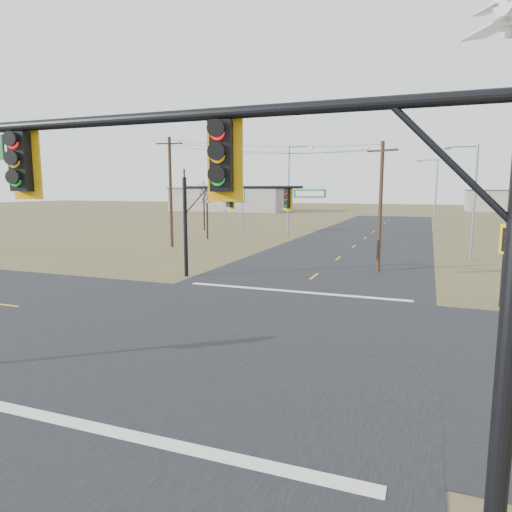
{
  "coord_description": "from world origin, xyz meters",
  "views": [
    {
      "loc": [
        6.45,
        -15.23,
        5.38
      ],
      "look_at": [
        0.31,
        1.0,
        2.83
      ],
      "focal_mm": 32.0,
      "sensor_mm": 36.0,
      "label": 1
    }
  ],
  "objects_px": {
    "pedestal_signal_ne": "(506,246)",
    "bare_tree_a": "(207,194)",
    "streetlight_c": "(291,186)",
    "mast_arm_near": "(240,203)",
    "highway_sign": "(234,200)",
    "utility_pole_far": "(171,191)",
    "streetlight_b": "(434,191)",
    "bare_tree_b": "(204,189)",
    "mast_arm_far": "(234,206)",
    "streetlight_a": "(472,196)",
    "utility_pole_near": "(380,204)"
  },
  "relations": [
    {
      "from": "utility_pole_near",
      "to": "streetlight_c",
      "type": "distance_m",
      "value": 23.53
    },
    {
      "from": "pedestal_signal_ne",
      "to": "bare_tree_b",
      "type": "distance_m",
      "value": 44.16
    },
    {
      "from": "highway_sign",
      "to": "bare_tree_a",
      "type": "xyz_separation_m",
      "value": [
        0.16,
        -7.59,
        0.87
      ]
    },
    {
      "from": "utility_pole_far",
      "to": "streetlight_b",
      "type": "xyz_separation_m",
      "value": [
        23.04,
        24.69,
        -0.08
      ]
    },
    {
      "from": "utility_pole_near",
      "to": "bare_tree_b",
      "type": "bearing_deg",
      "value": 136.66
    },
    {
      "from": "utility_pole_far",
      "to": "streetlight_b",
      "type": "height_order",
      "value": "utility_pole_far"
    },
    {
      "from": "highway_sign",
      "to": "bare_tree_a",
      "type": "relative_size",
      "value": 0.91
    },
    {
      "from": "mast_arm_far",
      "to": "streetlight_c",
      "type": "bearing_deg",
      "value": 107.99
    },
    {
      "from": "streetlight_a",
      "to": "streetlight_c",
      "type": "relative_size",
      "value": 0.85
    },
    {
      "from": "streetlight_b",
      "to": "streetlight_c",
      "type": "relative_size",
      "value": 0.89
    },
    {
      "from": "streetlight_b",
      "to": "streetlight_a",
      "type": "bearing_deg",
      "value": -84.03
    },
    {
      "from": "streetlight_b",
      "to": "bare_tree_a",
      "type": "relative_size",
      "value": 1.49
    },
    {
      "from": "mast_arm_far",
      "to": "bare_tree_a",
      "type": "bearing_deg",
      "value": 129.39
    },
    {
      "from": "utility_pole_near",
      "to": "mast_arm_far",
      "type": "bearing_deg",
      "value": -141.83
    },
    {
      "from": "streetlight_a",
      "to": "bare_tree_b",
      "type": "xyz_separation_m",
      "value": [
        -30.82,
        16.07,
        0.56
      ]
    },
    {
      "from": "bare_tree_a",
      "to": "bare_tree_b",
      "type": "distance_m",
      "value": 11.19
    },
    {
      "from": "streetlight_a",
      "to": "utility_pole_far",
      "type": "bearing_deg",
      "value": 171.39
    },
    {
      "from": "pedestal_signal_ne",
      "to": "bare_tree_a",
      "type": "relative_size",
      "value": 0.62
    },
    {
      "from": "streetlight_c",
      "to": "bare_tree_b",
      "type": "bearing_deg",
      "value": -174.22
    },
    {
      "from": "utility_pole_far",
      "to": "pedestal_signal_ne",
      "type": "bearing_deg",
      "value": -28.64
    },
    {
      "from": "highway_sign",
      "to": "bare_tree_b",
      "type": "relative_size",
      "value": 0.82
    },
    {
      "from": "pedestal_signal_ne",
      "to": "streetlight_b",
      "type": "relative_size",
      "value": 0.42
    },
    {
      "from": "mast_arm_far",
      "to": "streetlight_c",
      "type": "xyz_separation_m",
      "value": [
        -4.32,
        26.24,
        1.37
      ]
    },
    {
      "from": "highway_sign",
      "to": "bare_tree_a",
      "type": "distance_m",
      "value": 7.64
    },
    {
      "from": "streetlight_b",
      "to": "bare_tree_a",
      "type": "distance_m",
      "value": 28.83
    },
    {
      "from": "pedestal_signal_ne",
      "to": "streetlight_b",
      "type": "bearing_deg",
      "value": 112.64
    },
    {
      "from": "utility_pole_far",
      "to": "highway_sign",
      "type": "distance_m",
      "value": 14.91
    },
    {
      "from": "pedestal_signal_ne",
      "to": "bare_tree_b",
      "type": "relative_size",
      "value": 0.56
    },
    {
      "from": "pedestal_signal_ne",
      "to": "bare_tree_b",
      "type": "height_order",
      "value": "bare_tree_b"
    },
    {
      "from": "streetlight_b",
      "to": "bare_tree_a",
      "type": "height_order",
      "value": "streetlight_b"
    },
    {
      "from": "utility_pole_far",
      "to": "bare_tree_a",
      "type": "distance_m",
      "value": 7.28
    },
    {
      "from": "pedestal_signal_ne",
      "to": "utility_pole_far",
      "type": "distance_m",
      "value": 29.55
    },
    {
      "from": "highway_sign",
      "to": "streetlight_a",
      "type": "height_order",
      "value": "streetlight_a"
    },
    {
      "from": "utility_pole_far",
      "to": "utility_pole_near",
      "type": "bearing_deg",
      "value": -18.22
    },
    {
      "from": "mast_arm_near",
      "to": "highway_sign",
      "type": "height_order",
      "value": "mast_arm_near"
    },
    {
      "from": "streetlight_b",
      "to": "mast_arm_near",
      "type": "bearing_deg",
      "value": -93.24
    },
    {
      "from": "pedestal_signal_ne",
      "to": "mast_arm_far",
      "type": "bearing_deg",
      "value": -168.04
    },
    {
      "from": "streetlight_c",
      "to": "bare_tree_b",
      "type": "relative_size",
      "value": 1.51
    },
    {
      "from": "utility_pole_near",
      "to": "bare_tree_b",
      "type": "relative_size",
      "value": 1.23
    },
    {
      "from": "mast_arm_near",
      "to": "highway_sign",
      "type": "distance_m",
      "value": 49.81
    },
    {
      "from": "bare_tree_b",
      "to": "mast_arm_near",
      "type": "bearing_deg",
      "value": -62.23
    },
    {
      "from": "highway_sign",
      "to": "streetlight_b",
      "type": "height_order",
      "value": "streetlight_b"
    },
    {
      "from": "utility_pole_far",
      "to": "bare_tree_a",
      "type": "height_order",
      "value": "utility_pole_far"
    },
    {
      "from": "highway_sign",
      "to": "streetlight_c",
      "type": "distance_m",
      "value": 7.9
    },
    {
      "from": "utility_pole_far",
      "to": "streetlight_c",
      "type": "distance_m",
      "value": 15.67
    },
    {
      "from": "pedestal_signal_ne",
      "to": "streetlight_a",
      "type": "distance_m",
      "value": 15.23
    },
    {
      "from": "pedestal_signal_ne",
      "to": "streetlight_c",
      "type": "xyz_separation_m",
      "value": [
        -18.33,
        27.85,
        2.95
      ]
    },
    {
      "from": "mast_arm_near",
      "to": "utility_pole_far",
      "type": "height_order",
      "value": "utility_pole_far"
    },
    {
      "from": "utility_pole_far",
      "to": "streetlight_b",
      "type": "distance_m",
      "value": 33.77
    },
    {
      "from": "mast_arm_near",
      "to": "pedestal_signal_ne",
      "type": "relative_size",
      "value": 2.69
    }
  ]
}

